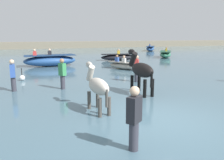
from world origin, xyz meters
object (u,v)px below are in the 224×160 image
person_wading_close (134,123)px  horse_lead_black (141,71)px  channel_buoy (22,78)px  boat_mid_channel (150,49)px  boat_near_port (50,60)px  person_spectator_far (136,70)px  person_onlooker_left (63,76)px  horse_trailing_pinto (98,87)px  boat_far_offshore (124,65)px  person_wading_mid (13,77)px  boat_far_inshore (119,57)px  boat_mid_outer (165,54)px

person_wading_close → horse_lead_black: bearing=61.7°
channel_buoy → boat_mid_channel: bearing=46.1°
horse_lead_black → boat_mid_channel: 26.66m
boat_mid_channel → person_wading_close: 31.33m
boat_near_port → boat_mid_channel: 20.78m
horse_lead_black → person_spectator_far: size_ratio=1.25×
boat_mid_channel → person_wading_close: person_wading_close is taller
boat_mid_channel → person_onlooker_left: 26.69m
horse_trailing_pinto → person_onlooker_left: size_ratio=1.08×
horse_lead_black → person_spectator_far: (0.87, 2.23, -0.34)m
person_spectator_far → channel_buoy: size_ratio=2.44×
horse_lead_black → person_wading_close: (-2.22, -4.12, -0.34)m
boat_mid_channel → channel_buoy: (-17.92, -18.62, -0.20)m
person_wading_close → person_onlooker_left: bearing=96.4°
boat_far_offshore → person_wading_mid: person_wading_mid is taller
person_spectator_far → person_onlooker_left: same height
boat_near_port → person_onlooker_left: person_onlooker_left is taller
boat_mid_channel → boat_far_offshore: (-11.25, -16.58, -0.09)m
boat_mid_channel → boat_far_offshore: size_ratio=1.54×
horse_trailing_pinto → boat_far_inshore: bearing=66.3°
person_spectator_far → boat_far_inshore: bearing=74.0°
boat_far_inshore → person_spectator_far: person_spectator_far is taller
person_spectator_far → person_wading_mid: same height
boat_mid_outer → person_wading_close: person_wading_close is taller
person_spectator_far → person_onlooker_left: 3.78m
boat_mid_outer → boat_far_inshore: boat_mid_outer is taller
boat_far_inshore → person_wading_mid: person_wading_mid is taller
boat_mid_outer → channel_buoy: (-14.14, -8.48, -0.19)m
horse_lead_black → boat_near_port: size_ratio=0.51×
boat_mid_outer → person_wading_mid: person_wading_mid is taller
person_wading_mid → person_wading_close: size_ratio=1.00×
person_spectator_far → person_onlooker_left: (-3.76, -0.36, 0.00)m
horse_lead_black → boat_mid_outer: 16.08m
person_wading_mid → channel_buoy: size_ratio=2.44×
horse_lead_black → person_onlooker_left: (-2.89, 1.87, -0.34)m
horse_lead_black → boat_mid_outer: (9.46, 12.99, -0.59)m
horse_trailing_pinto → boat_far_offshore: size_ratio=0.69×
horse_trailing_pinto → boat_mid_channel: 29.12m
boat_far_inshore → person_wading_mid: 13.03m
boat_far_offshore → person_wading_close: 11.47m
boat_mid_outer → boat_far_offshore: (-7.47, -6.44, -0.08)m
boat_far_offshore → person_spectator_far: (-1.12, -4.32, 0.34)m
boat_mid_outer → boat_near_port: 12.66m
boat_mid_outer → boat_far_offshore: boat_mid_outer is taller
person_wading_mid → person_spectator_far: bearing=0.7°
channel_buoy → horse_lead_black: bearing=-44.0°
person_spectator_far → horse_lead_black: bearing=-111.3°
person_wading_close → channel_buoy: bearing=105.9°
boat_far_inshore → person_spectator_far: bearing=-106.0°
person_onlooker_left → channel_buoy: person_onlooker_left is taller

